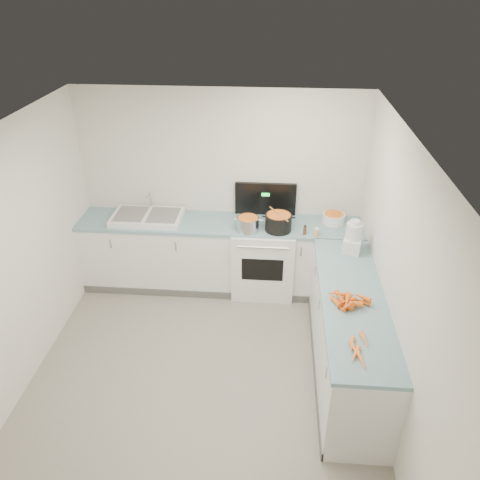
# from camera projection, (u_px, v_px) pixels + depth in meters

# --- Properties ---
(floor) EXTENTS (3.50, 4.00, 0.00)m
(floor) POSITION_uv_depth(u_px,v_px,m) (202.00, 382.00, 4.75)
(floor) COLOR gray
(floor) RESTS_ON ground
(ceiling) EXTENTS (3.50, 4.00, 0.00)m
(ceiling) POSITION_uv_depth(u_px,v_px,m) (188.00, 145.00, 3.50)
(ceiling) COLOR silver
(ceiling) RESTS_ON ground
(wall_back) EXTENTS (3.50, 0.00, 2.50)m
(wall_back) POSITION_uv_depth(u_px,v_px,m) (222.00, 189.00, 5.85)
(wall_back) COLOR silver
(wall_back) RESTS_ON ground
(wall_left) EXTENTS (0.00, 4.00, 2.50)m
(wall_left) POSITION_uv_depth(u_px,v_px,m) (6.00, 273.00, 4.25)
(wall_left) COLOR silver
(wall_left) RESTS_ON ground
(wall_right) EXTENTS (0.00, 4.00, 2.50)m
(wall_right) POSITION_uv_depth(u_px,v_px,m) (398.00, 291.00, 4.01)
(wall_right) COLOR silver
(wall_right) RESTS_ON ground
(counter_back) EXTENTS (3.50, 0.62, 0.94)m
(counter_back) POSITION_uv_depth(u_px,v_px,m) (220.00, 255.00, 5.98)
(counter_back) COLOR white
(counter_back) RESTS_ON ground
(counter_right) EXTENTS (0.62, 2.20, 0.94)m
(counter_right) POSITION_uv_depth(u_px,v_px,m) (348.00, 335.00, 4.68)
(counter_right) COLOR white
(counter_right) RESTS_ON ground
(stove) EXTENTS (0.76, 0.65, 1.36)m
(stove) POSITION_uv_depth(u_px,v_px,m) (263.00, 257.00, 5.93)
(stove) COLOR white
(stove) RESTS_ON ground
(sink) EXTENTS (0.86, 0.52, 0.31)m
(sink) POSITION_uv_depth(u_px,v_px,m) (147.00, 217.00, 5.79)
(sink) COLOR white
(sink) RESTS_ON counter_back
(steel_pot) EXTENTS (0.26, 0.26, 0.19)m
(steel_pot) POSITION_uv_depth(u_px,v_px,m) (248.00, 225.00, 5.53)
(steel_pot) COLOR silver
(steel_pot) RESTS_ON stove
(black_pot) EXTENTS (0.37, 0.37, 0.22)m
(black_pot) POSITION_uv_depth(u_px,v_px,m) (278.00, 223.00, 5.53)
(black_pot) COLOR black
(black_pot) RESTS_ON stove
(wooden_spoon) EXTENTS (0.23, 0.37, 0.02)m
(wooden_spoon) POSITION_uv_depth(u_px,v_px,m) (279.00, 214.00, 5.47)
(wooden_spoon) COLOR #AD7A47
(wooden_spoon) RESTS_ON black_pot
(mixing_bowl) EXTENTS (0.34, 0.34, 0.12)m
(mixing_bowl) POSITION_uv_depth(u_px,v_px,m) (333.00, 218.00, 5.70)
(mixing_bowl) COLOR white
(mixing_bowl) RESTS_ON counter_back
(extract_bottle) EXTENTS (0.04, 0.04, 0.10)m
(extract_bottle) POSITION_uv_depth(u_px,v_px,m) (305.00, 231.00, 5.46)
(extract_bottle) COLOR #593319
(extract_bottle) RESTS_ON counter_back
(spice_jar) EXTENTS (0.05, 0.05, 0.09)m
(spice_jar) POSITION_uv_depth(u_px,v_px,m) (316.00, 233.00, 5.43)
(spice_jar) COLOR #E5B266
(spice_jar) RESTS_ON counter_back
(food_processor) EXTENTS (0.23, 0.26, 0.38)m
(food_processor) POSITION_uv_depth(u_px,v_px,m) (353.00, 238.00, 5.08)
(food_processor) COLOR white
(food_processor) RESTS_ON counter_right
(carrot_pile) EXTENTS (0.40, 0.35, 0.10)m
(carrot_pile) POSITION_uv_depth(u_px,v_px,m) (347.00, 301.00, 4.32)
(carrot_pile) COLOR orange
(carrot_pile) RESTS_ON counter_right
(peeled_carrots) EXTENTS (0.19, 0.43, 0.04)m
(peeled_carrots) POSITION_uv_depth(u_px,v_px,m) (358.00, 349.00, 3.80)
(peeled_carrots) COLOR orange
(peeled_carrots) RESTS_ON counter_right
(peelings) EXTENTS (0.23, 0.23, 0.01)m
(peelings) POSITION_uv_depth(u_px,v_px,m) (134.00, 212.00, 5.82)
(peelings) COLOR tan
(peelings) RESTS_ON sink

